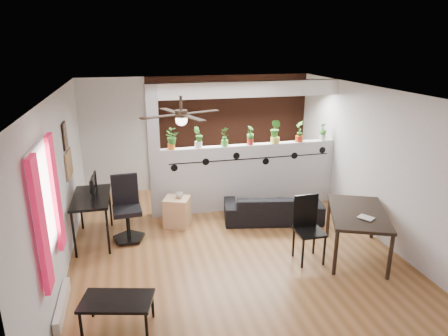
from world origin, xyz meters
TOP-DOWN VIEW (x-y plane):
  - room_shell at (0.00, 0.00)m, footprint 6.30×7.10m
  - partition_wall at (0.80, 1.50)m, footprint 3.60×0.18m
  - ceiling_header at (0.80, 1.50)m, footprint 3.60×0.18m
  - pier_column at (-1.11, 1.50)m, footprint 0.22×0.20m
  - brick_panel at (0.80, 2.97)m, footprint 3.90×0.05m
  - vine_decal at (0.80, 1.40)m, footprint 3.31×0.01m
  - window_assembly at (-2.56, -1.20)m, footprint 0.09×1.30m
  - baseboard_heater at (-2.54, -1.20)m, footprint 0.08×1.00m
  - corkboard at (-2.58, 0.95)m, footprint 0.03×0.60m
  - framed_art at (-2.58, 0.90)m, footprint 0.03×0.34m
  - ceiling_fan at (-0.80, -0.30)m, footprint 1.19×1.19m
  - potted_plant_0 at (-0.78, 1.50)m, footprint 0.25×0.26m
  - potted_plant_1 at (-0.25, 1.50)m, footprint 0.21×0.17m
  - potted_plant_2 at (0.27, 1.50)m, footprint 0.22×0.19m
  - potted_plant_3 at (0.80, 1.50)m, footprint 0.22×0.23m
  - potted_plant_4 at (1.33, 1.50)m, footprint 0.31×0.33m
  - potted_plant_5 at (1.85, 1.50)m, footprint 0.19×0.23m
  - potted_plant_6 at (2.38, 1.50)m, footprint 0.21×0.19m
  - sofa at (1.05, 0.75)m, footprint 1.88×1.03m
  - cube_shelf at (-0.77, 0.96)m, footprint 0.57×0.54m
  - cup at (-0.72, 0.96)m, footprint 0.15×0.15m
  - computer_desk at (-2.25, 0.70)m, footprint 0.61×1.15m
  - monitor at (-2.25, 0.85)m, footprint 0.31×0.06m
  - office_chair at (-1.68, 0.63)m, footprint 0.59×0.59m
  - dining_table at (1.90, -0.79)m, footprint 1.32×1.61m
  - book at (1.80, -1.09)m, footprint 0.26×0.28m
  - folding_chair at (1.08, -0.70)m, footprint 0.43×0.43m
  - coffee_table at (-1.83, -1.69)m, footprint 0.94×0.66m

SIDE VIEW (x-z plane):
  - baseboard_heater at x=-2.54m, z-range 0.00..0.18m
  - sofa at x=1.05m, z-range 0.00..0.52m
  - cube_shelf at x=-0.77m, z-range 0.00..0.55m
  - coffee_table at x=-1.83m, z-range 0.16..0.55m
  - office_chair at x=-1.68m, z-range -0.07..1.06m
  - cup at x=-0.72m, z-range 0.55..0.66m
  - folding_chair at x=1.08m, z-range 0.10..1.15m
  - partition_wall at x=0.80m, z-range 0.00..1.35m
  - dining_table at x=1.90m, z-range 0.30..1.06m
  - computer_desk at x=-2.25m, z-range 0.34..1.17m
  - book at x=1.80m, z-range 0.76..0.78m
  - monitor at x=-2.25m, z-range 0.83..1.01m
  - vine_decal at x=0.80m, z-range 0.93..1.23m
  - room_shell at x=0.00m, z-range -0.15..2.75m
  - pier_column at x=-1.11m, z-range 0.00..2.60m
  - brick_panel at x=0.80m, z-range 0.00..2.60m
  - corkboard at x=-2.58m, z-range 1.12..1.58m
  - window_assembly at x=-2.56m, z-range 0.73..2.28m
  - potted_plant_6 at x=2.38m, z-range 1.36..1.72m
  - potted_plant_3 at x=0.80m, z-range 1.36..1.74m
  - potted_plant_2 at x=0.27m, z-range 1.36..1.75m
  - potted_plant_0 at x=-0.78m, z-range 1.36..1.76m
  - potted_plant_1 at x=-0.25m, z-range 1.36..1.77m
  - potted_plant_5 at x=1.85m, z-range 1.36..1.79m
  - potted_plant_4 at x=1.33m, z-range 1.36..1.85m
  - framed_art at x=-2.58m, z-range 1.63..2.07m
  - ceiling_fan at x=-0.80m, z-range 2.10..2.53m
  - ceiling_header at x=0.80m, z-range 2.30..2.60m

